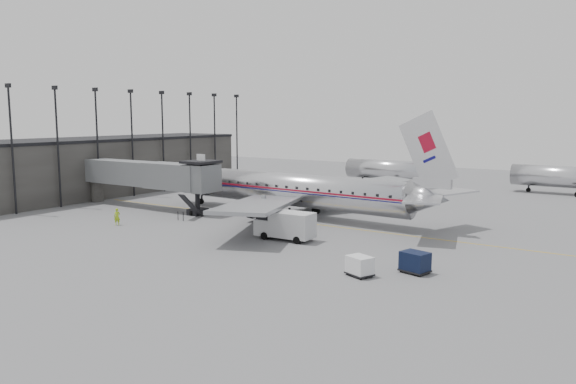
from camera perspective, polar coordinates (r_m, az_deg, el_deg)
name	(u,v)px	position (r m, az deg, el deg)	size (l,w,h in m)	color
ground	(241,228)	(58.44, -4.78, -3.68)	(160.00, 160.00, 0.00)	slate
terminal	(104,166)	(88.90, -18.21, 2.50)	(12.00, 46.00, 8.00)	#353331
apron_line	(297,222)	(61.54, 0.88, -3.06)	(0.15, 60.00, 0.01)	gold
jet_bridge	(153,176)	(71.68, -13.53, 1.64)	(21.00, 6.20, 7.10)	#57595B
floodlight_masts	(148,137)	(85.64, -14.04, 5.40)	(0.90, 42.25, 15.25)	black
distant_aircraft_near	(388,169)	(95.05, 10.15, 2.32)	(16.39, 3.20, 10.26)	silver
distant_aircraft_mid	(563,176)	(92.12, 26.19, 1.47)	(16.39, 3.20, 10.26)	silver
airliner	(294,190)	(64.70, 0.63, 0.21)	(38.43, 35.55, 12.15)	silver
service_van	(285,225)	(52.63, -0.26, -3.37)	(5.75, 2.43, 2.67)	#BDBDBF
baggage_cart_navy	(415,262)	(42.83, 12.77, -6.93)	(2.36, 2.01, 1.59)	black
baggage_cart_white	(360,266)	(41.37, 7.29, -7.42)	(2.27, 2.04, 1.47)	silver
ramp_worker	(117,217)	(62.33, -16.97, -2.42)	(0.66, 0.43, 1.82)	#98C316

